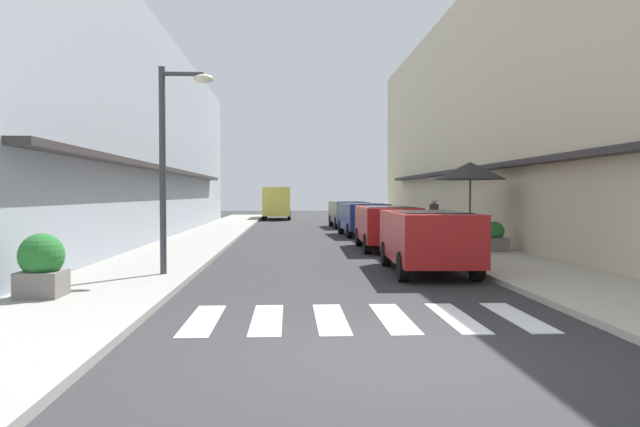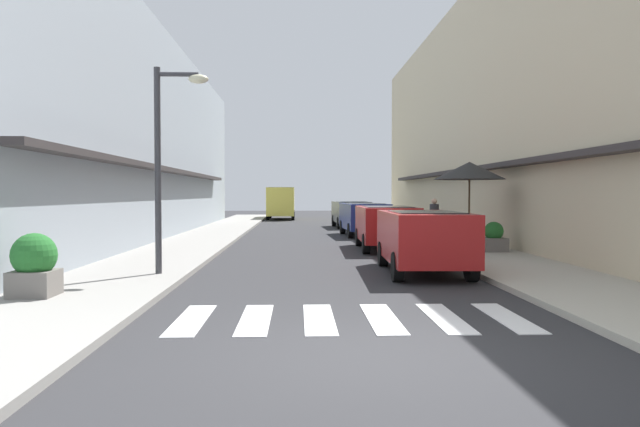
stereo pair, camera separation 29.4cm
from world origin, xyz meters
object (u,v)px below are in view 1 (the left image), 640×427
parked_car_far (363,215)px  street_lamp (172,145)px  parked_car_distant (348,211)px  delivery_van (277,200)px  planter_midblock (495,238)px  parked_car_near (428,234)px  pedestrian_walking_near (434,219)px  cafe_umbrella (470,171)px  parked_car_mid (387,222)px  planter_corner (42,265)px

parked_car_far → street_lamp: street_lamp is taller
parked_car_distant → delivery_van: 11.82m
parked_car_distant → planter_midblock: bearing=-78.5°
delivery_van → planter_midblock: 27.06m
parked_car_near → pedestrian_walking_near: bearing=75.1°
parked_car_distant → cafe_umbrella: size_ratio=1.49×
delivery_van → planter_midblock: size_ratio=5.95×
parked_car_mid → pedestrian_walking_near: bearing=43.4°
delivery_van → pedestrian_walking_near: bearing=-74.2°
pedestrian_walking_near → planter_corner: bearing=43.6°
delivery_van → parked_car_mid: bearing=-80.2°
cafe_umbrella → planter_corner: bearing=-141.1°
delivery_van → pedestrian_walking_near: delivery_van is taller
street_lamp → cafe_umbrella: size_ratio=1.64×
parked_car_mid → street_lamp: 9.01m
cafe_umbrella → pedestrian_walking_near: size_ratio=1.73×
parked_car_mid → delivery_van: bearing=99.8°
pedestrian_walking_near → parked_car_near: bearing=68.8°
parked_car_distant → delivery_van: (-4.20, 11.04, 0.48)m
parked_car_distant → pedestrian_walking_near: 11.40m
cafe_umbrella → planter_midblock: cafe_umbrella is taller
delivery_van → street_lamp: street_lamp is taller
parked_car_distant → planter_midblock: 15.32m
parked_car_far → parked_car_distant: same height
parked_car_near → parked_car_distant: same height
street_lamp → pedestrian_walking_near: 11.82m
parked_car_mid → parked_car_far: same height
planter_midblock → pedestrian_walking_near: (-0.96, 3.81, 0.43)m
parked_car_far → pedestrian_walking_near: 5.04m
parked_car_near → parked_car_far: 12.46m
planter_midblock → pedestrian_walking_near: 3.95m
street_lamp → pedestrian_walking_near: street_lamp is taller
parked_car_mid → planter_corner: (-7.50, -9.41, -0.26)m
delivery_van → planter_corner: bearing=-95.6°
parked_car_near → planter_corner: 8.28m
parked_car_near → planter_midblock: size_ratio=4.61×
parked_car_mid → street_lamp: (-5.83, -6.57, 2.02)m
parked_car_far → delivery_van: (-4.20, 17.66, 0.48)m
parked_car_far → cafe_umbrella: bearing=-73.3°
parked_car_far → planter_midblock: size_ratio=4.67×
parked_car_near → cafe_umbrella: bearing=61.8°
street_lamp → planter_corner: street_lamp is taller
parked_car_mid → parked_car_far: bearing=90.0°
parked_car_near → parked_car_distant: bearing=90.0°
planter_midblock → parked_car_mid: bearing=149.1°
parked_car_far → delivery_van: size_ratio=0.78×
parked_car_distant → delivery_van: delivery_van is taller
parked_car_far → parked_car_near: bearing=-90.0°
planter_midblock → pedestrian_walking_near: size_ratio=0.57×
parked_car_mid → parked_car_far: (0.00, 6.56, -0.00)m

